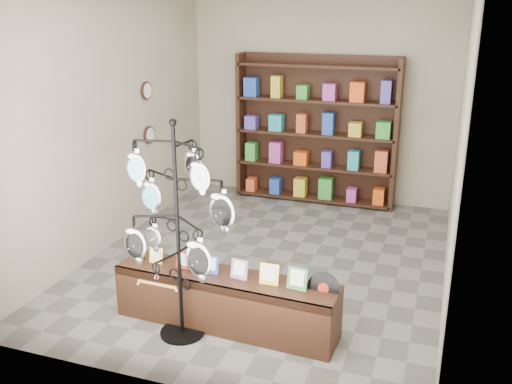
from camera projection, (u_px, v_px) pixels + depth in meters
ground at (268, 259)px, 6.80m from camera, size 5.00×5.00×0.00m
room_envelope at (269, 105)px, 6.21m from camera, size 5.00×5.00×5.00m
display_tree at (177, 216)px, 4.91m from camera, size 1.03×0.94×2.01m
front_shelf at (226, 301)px, 5.32m from camera, size 2.15×0.54×0.75m
back_shelving at (316, 135)px, 8.53m from camera, size 2.42×0.36×2.20m
wall_clocks at (148, 113)px, 7.66m from camera, size 0.03×0.24×0.84m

